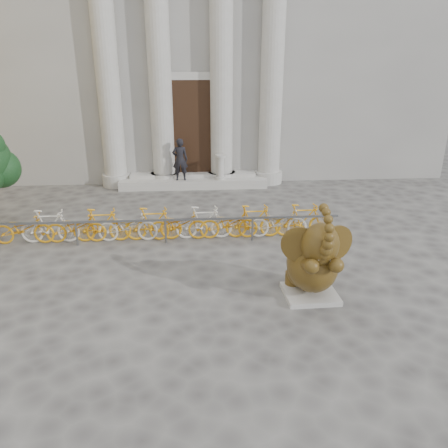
{
  "coord_description": "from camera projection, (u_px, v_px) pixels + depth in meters",
  "views": [
    {
      "loc": [
        0.01,
        -8.19,
        4.97
      ],
      "look_at": [
        0.74,
        2.0,
        1.1
      ],
      "focal_mm": 35.0,
      "sensor_mm": 36.0,
      "label": 1
    }
  ],
  "objects": [
    {
      "name": "bike_rack",
      "position": [
        165.0,
        223.0,
        12.66
      ],
      "size": [
        10.01,
        0.53,
        1.0
      ],
      "color": "slate",
      "rests_on": "ground"
    },
    {
      "name": "pedestrian",
      "position": [
        180.0,
        159.0,
        17.44
      ],
      "size": [
        0.62,
        0.41,
        1.69
      ],
      "primitive_type": "imported",
      "rotation": [
        0.0,
        0.0,
        3.15
      ],
      "color": "black",
      "rests_on": "entrance_steps"
    },
    {
      "name": "entrance_steps",
      "position": [
        193.0,
        182.0,
        18.1
      ],
      "size": [
        6.0,
        1.2,
        0.36
      ],
      "primitive_type": "cube",
      "color": "#A8A59E",
      "rests_on": "ground"
    },
    {
      "name": "balustrade_post",
      "position": [
        220.0,
        168.0,
        17.67
      ],
      "size": [
        0.42,
        0.42,
        1.02
      ],
      "color": "#A8A59E",
      "rests_on": "entrance_steps"
    },
    {
      "name": "classical_building",
      "position": [
        190.0,
        37.0,
        21.21
      ],
      "size": [
        22.0,
        10.7,
        12.0
      ],
      "color": "gray",
      "rests_on": "ground"
    },
    {
      "name": "elephant_statue",
      "position": [
        313.0,
        263.0,
        9.44
      ],
      "size": [
        1.54,
        1.71,
        2.3
      ],
      "rotation": [
        0.0,
        0.0,
        0.03
      ],
      "color": "#A8A59E",
      "rests_on": "ground"
    },
    {
      "name": "ground",
      "position": [
        196.0,
        305.0,
        9.4
      ],
      "size": [
        80.0,
        80.0,
        0.0
      ],
      "primitive_type": "plane",
      "color": "#474442",
      "rests_on": "ground"
    }
  ]
}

